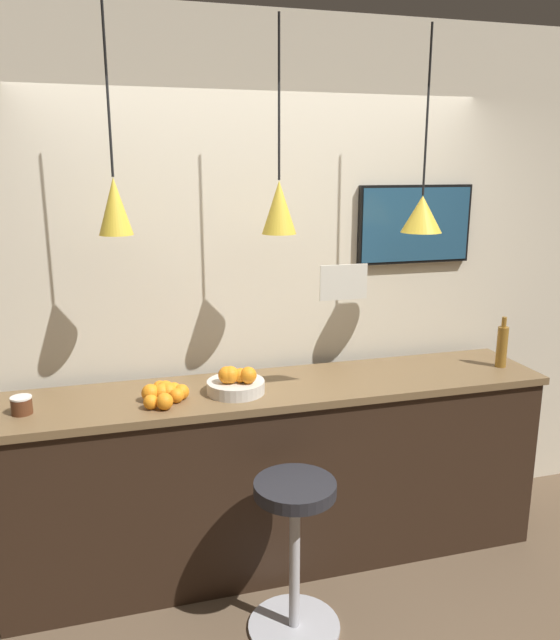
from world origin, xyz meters
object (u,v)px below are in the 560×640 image
juice_bottle (502,346)px  mounted_tv (415,224)px  bar_stool (295,534)px  spread_jar (22,405)px  fruit_bowl (236,383)px

juice_bottle → mounted_tv: (-0.38, 0.39, 0.66)m
bar_stool → mounted_tv: size_ratio=1.08×
bar_stool → spread_jar: 1.38m
fruit_bowl → juice_bottle: bearing=0.4°
fruit_bowl → bar_stool: bearing=-73.0°
bar_stool → juice_bottle: 1.61m
mounted_tv → juice_bottle: bearing=-46.0°
bar_stool → mounted_tv: (1.01, 0.91, 1.29)m
fruit_bowl → spread_jar: (-1.00, 0.01, -0.01)m
bar_stool → fruit_bowl: bearing=107.0°
juice_bottle → mounted_tv: mounted_tv is taller
fruit_bowl → spread_jar: bearing=179.5°
spread_jar → mounted_tv: mounted_tv is taller
bar_stool → fruit_bowl: (-0.16, 0.51, 0.56)m
spread_jar → mounted_tv: 2.32m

